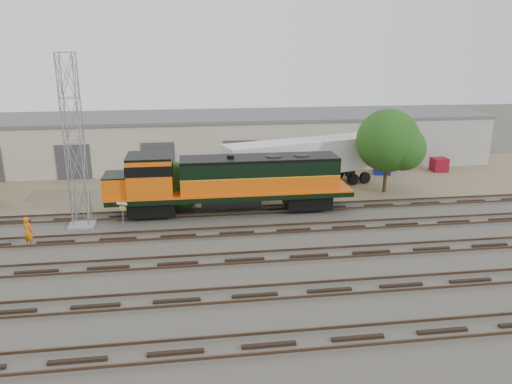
{
  "coord_description": "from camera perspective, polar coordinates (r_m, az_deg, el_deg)",
  "views": [
    {
      "loc": [
        -3.18,
        -30.54,
        12.62
      ],
      "look_at": [
        1.68,
        4.0,
        2.2
      ],
      "focal_mm": 35.0,
      "sensor_mm": 36.0,
      "label": 1
    }
  ],
  "objects": [
    {
      "name": "sign_post",
      "position": [
        36.4,
        -15.03,
        -1.95
      ],
      "size": [
        0.74,
        0.37,
        1.96
      ],
      "color": "gray",
      "rests_on": "ground"
    },
    {
      "name": "tree_east",
      "position": [
        44.38,
        15.26,
        5.46
      ],
      "size": [
        5.7,
        5.43,
        7.32
      ],
      "color": "#382619",
      "rests_on": "ground"
    },
    {
      "name": "worker",
      "position": [
        35.39,
        -24.61,
        -4.13
      ],
      "size": [
        0.86,
        0.77,
        1.99
      ],
      "primitive_type": "imported",
      "rotation": [
        0.0,
        0.0,
        2.64
      ],
      "color": "orange",
      "rests_on": "ground"
    },
    {
      "name": "ground",
      "position": [
        33.19,
        -1.93,
        -5.72
      ],
      "size": [
        140.0,
        140.0,
        0.0
      ],
      "primitive_type": "plane",
      "color": "#47423A",
      "rests_on": "ground"
    },
    {
      "name": "dirt_strip",
      "position": [
        47.36,
        -3.88,
        1.15
      ],
      "size": [
        80.0,
        16.0,
        0.02
      ],
      "primitive_type": "cube",
      "color": "#726047",
      "rests_on": "ground"
    },
    {
      "name": "dumpster_red",
      "position": [
        54.44,
        20.2,
        2.95
      ],
      "size": [
        1.52,
        1.42,
        1.4
      ],
      "primitive_type": "cube",
      "rotation": [
        0.0,
        0.0,
        -0.01
      ],
      "color": "maroon",
      "rests_on": "ground"
    },
    {
      "name": "tree_mid",
      "position": [
        39.99,
        -9.31,
        0.47
      ],
      "size": [
        4.14,
        3.95,
        3.95
      ],
      "color": "#382619",
      "rests_on": "ground"
    },
    {
      "name": "warehouse",
      "position": [
        54.53,
        -4.52,
        6.05
      ],
      "size": [
        58.4,
        10.4,
        5.3
      ],
      "color": "beige",
      "rests_on": "ground"
    },
    {
      "name": "dumpster_blue",
      "position": [
        51.62,
        14.21,
        2.82
      ],
      "size": [
        1.94,
        1.87,
        1.5
      ],
      "primitive_type": "cube",
      "rotation": [
        0.0,
        0.0,
        -0.27
      ],
      "color": "navy",
      "rests_on": "ground"
    },
    {
      "name": "signal_tower",
      "position": [
        36.69,
        -20.03,
        5.05
      ],
      "size": [
        1.78,
        1.78,
        12.07
      ],
      "rotation": [
        0.0,
        0.0,
        -0.04
      ],
      "color": "gray",
      "rests_on": "ground"
    },
    {
      "name": "semi_trailer",
      "position": [
        45.0,
        5.53,
        3.89
      ],
      "size": [
        14.44,
        6.78,
        4.37
      ],
      "rotation": [
        0.0,
        0.0,
        0.29
      ],
      "color": "silver",
      "rests_on": "ground"
    },
    {
      "name": "locomotive",
      "position": [
        38.01,
        -3.38,
        1.24
      ],
      "size": [
        18.65,
        3.27,
        4.48
      ],
      "color": "black",
      "rests_on": "tracks"
    },
    {
      "name": "tracks",
      "position": [
        30.42,
        -1.32,
        -7.71
      ],
      "size": [
        80.0,
        20.4,
        0.28
      ],
      "color": "black",
      "rests_on": "ground"
    }
  ]
}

